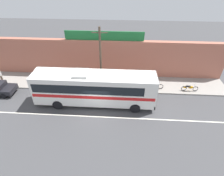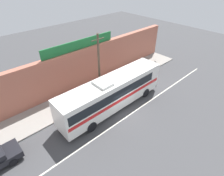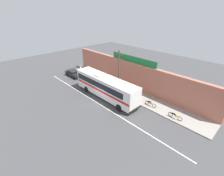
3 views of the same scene
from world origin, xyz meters
name	(u,v)px [view 1 (image 1 of 3)]	position (x,y,z in m)	size (l,w,h in m)	color
ground_plane	(97,111)	(0.00, 0.00, 0.00)	(70.00, 70.00, 0.00)	#444447
sidewalk_slab	(103,83)	(0.00, 5.20, 0.07)	(30.00, 3.60, 0.14)	gray
storefront_facade	(104,58)	(0.00, 7.35, 2.40)	(30.00, 0.70, 4.80)	#B26651
storefront_billboard	(104,36)	(0.10, 7.35, 5.35)	(9.50, 0.12, 1.10)	#1E7538
road_center_stripe	(96,117)	(0.00, -0.80, 0.00)	(30.00, 0.14, 0.01)	silver
intercity_bus	(93,87)	(-0.47, 1.31, 2.07)	(12.38, 2.63, 3.78)	white
utility_pole	(101,60)	(0.04, 3.87, 3.93)	(1.60, 0.22, 7.32)	brown
motorcycle_black	(190,88)	(10.29, 4.07, 0.57)	(1.94, 0.56, 0.94)	black
motorcycle_orange	(155,85)	(6.34, 4.28, 0.57)	(1.90, 0.56, 0.94)	black
pedestrian_far_right	(0,75)	(-12.75, 4.72, 1.05)	(0.30, 0.48, 1.58)	brown
pedestrian_near_shop	(129,78)	(3.27, 4.86, 1.05)	(0.30, 0.48, 1.58)	brown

